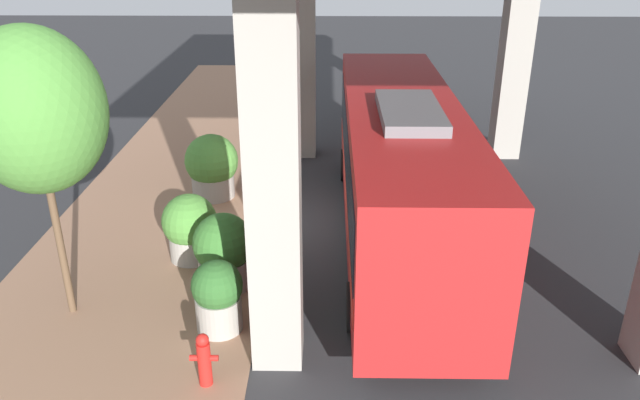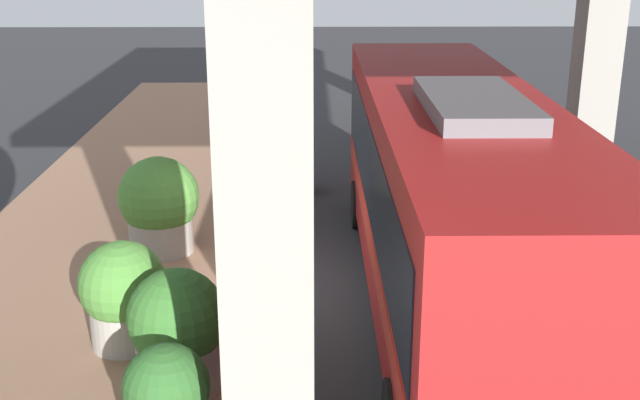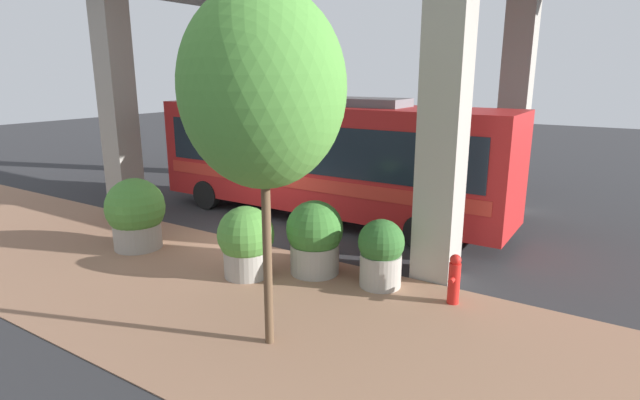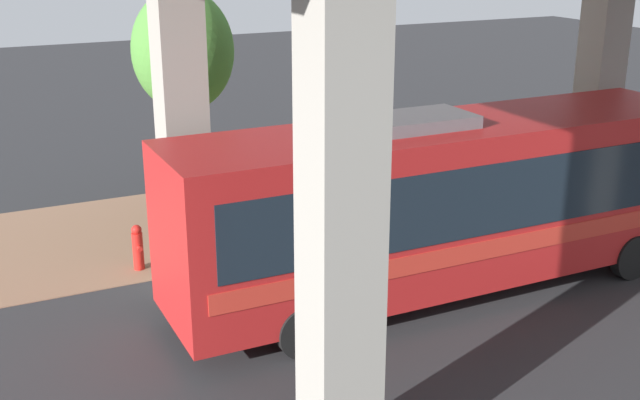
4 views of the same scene
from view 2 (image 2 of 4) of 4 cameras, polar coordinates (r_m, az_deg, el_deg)
name	(u,v)px [view 2 (image 2 of 4)]	position (r m, az deg, el deg)	size (l,w,h in m)	color
ground_plane	(258,290)	(14.15, -4.41, -6.43)	(80.00, 80.00, 0.00)	#2D2D30
sidewalk_strip	(87,291)	(14.65, -16.27, -6.22)	(6.00, 40.00, 0.02)	#936B51
bus	(454,192)	(12.70, 9.48, 0.53)	(2.74, 11.64, 3.87)	#B21E1E
planter_front	(160,206)	(15.70, -11.34, -0.39)	(1.54, 1.54, 1.91)	#9E998E
planter_middle	(124,294)	(12.35, -13.80, -6.53)	(1.30, 1.30, 1.66)	#9E998E
planter_extra	(177,331)	(11.07, -10.10, -9.15)	(1.33, 1.33, 1.75)	#9E998E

